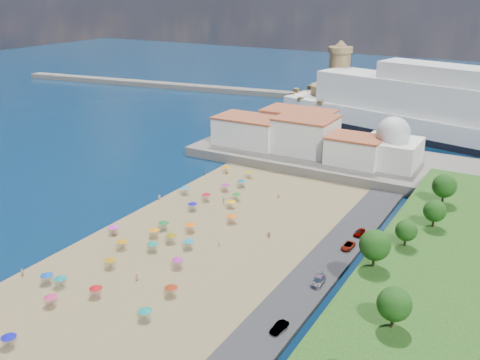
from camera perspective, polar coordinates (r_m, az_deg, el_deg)
The scene contains 12 objects.
ground at distance 121.78m, azimuth -7.61°, elevation -6.75°, with size 700.00×700.00×0.00m, color #071938.
terrace at distance 176.43m, azimuth 9.57°, elevation 2.36°, with size 90.00×36.00×3.00m, color #59544C.
jetty at distance 215.56m, azimuth 7.47°, elevation 5.67°, with size 18.00×70.00×2.40m, color #59544C.
breakwater at distance 301.82m, azimuth -6.61°, elevation 9.92°, with size 200.00×7.00×2.60m, color #59544C.
waterfront_buildings at distance 179.92m, azimuth 5.88°, elevation 5.01°, with size 57.00×29.00×11.00m.
domed_building at distance 166.86m, azimuth 15.89°, elevation 3.50°, with size 16.00×16.00×15.00m.
fortress at distance 241.61m, azimuth 10.36°, elevation 8.44°, with size 40.00×40.00×32.40m.
cruise_ship at distance 206.57m, azimuth 23.65°, elevation 5.99°, with size 154.77×56.03×33.55m.
beach_parasols at distance 112.94m, azimuth -12.63°, elevation -8.15°, with size 33.26×115.16×2.20m.
beachgoers at distance 121.81m, azimuth -9.34°, elevation -6.26°, with size 37.45×101.17×1.90m.
parked_cars at distance 110.81m, azimuth 9.72°, elevation -8.97°, with size 2.42×45.45×1.41m.
hillside_trees at distance 89.84m, azimuth 13.89°, elevation -10.32°, with size 15.16×105.16×7.78m.
Camera 1 is at (67.87, -84.85, 55.00)m, focal length 40.00 mm.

